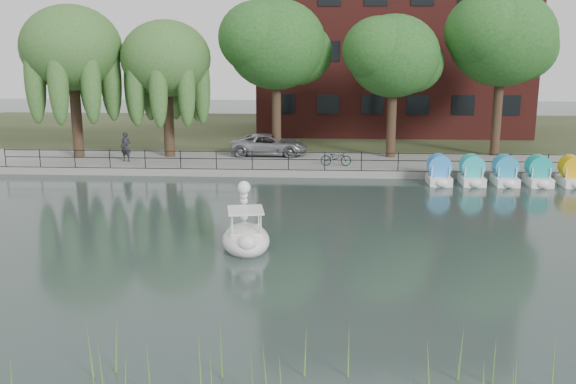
# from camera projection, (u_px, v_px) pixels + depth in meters

# --- Properties ---
(ground_plane) EXTENTS (120.00, 120.00, 0.00)m
(ground_plane) POSITION_uv_depth(u_px,v_px,m) (267.00, 254.00, 22.57)
(ground_plane) COLOR #3C514D
(promenade) EXTENTS (40.00, 6.00, 0.40)m
(promenade) POSITION_uv_depth(u_px,v_px,m) (291.00, 164.00, 38.07)
(promenade) COLOR gray
(promenade) RESTS_ON ground_plane
(kerb) EXTENTS (40.00, 0.25, 0.40)m
(kerb) POSITION_uv_depth(u_px,v_px,m) (288.00, 174.00, 35.20)
(kerb) COLOR gray
(kerb) RESTS_ON ground_plane
(land_strip) EXTENTS (60.00, 22.00, 0.36)m
(land_strip) POSITION_uv_depth(u_px,v_px,m) (300.00, 131.00, 51.68)
(land_strip) COLOR #47512D
(land_strip) RESTS_ON ground_plane
(railing) EXTENTS (32.00, 0.05, 1.00)m
(railing) POSITION_uv_depth(u_px,v_px,m) (288.00, 156.00, 35.18)
(railing) COLOR black
(railing) RESTS_ON promenade
(apartment_building) EXTENTS (20.00, 10.07, 18.00)m
(apartment_building) POSITION_uv_depth(u_px,v_px,m) (391.00, 13.00, 49.15)
(apartment_building) COLOR #4C1E16
(apartment_building) RESTS_ON land_strip
(willow_left) EXTENTS (5.88, 5.88, 9.01)m
(willow_left) POSITION_uv_depth(u_px,v_px,m) (71.00, 48.00, 37.73)
(willow_left) COLOR #473323
(willow_left) RESTS_ON promenade
(willow_mid) EXTENTS (5.32, 5.32, 8.15)m
(willow_mid) POSITION_uv_depth(u_px,v_px,m) (166.00, 59.00, 38.06)
(willow_mid) COLOR #473323
(willow_mid) RESTS_ON promenade
(broadleaf_center) EXTENTS (6.00, 6.00, 9.25)m
(broadleaf_center) POSITION_uv_depth(u_px,v_px,m) (276.00, 45.00, 38.49)
(broadleaf_center) COLOR #473323
(broadleaf_center) RESTS_ON promenade
(broadleaf_right) EXTENTS (5.40, 5.40, 8.32)m
(broadleaf_right) POSITION_uv_depth(u_px,v_px,m) (394.00, 57.00, 37.78)
(broadleaf_right) COLOR #473323
(broadleaf_right) RESTS_ON promenade
(broadleaf_far) EXTENTS (6.30, 6.30, 9.71)m
(broadleaf_far) POSITION_uv_depth(u_px,v_px,m) (503.00, 39.00, 38.16)
(broadleaf_far) COLOR #473323
(broadleaf_far) RESTS_ON promenade
(minivan) EXTENTS (2.52, 5.44, 1.51)m
(minivan) POSITION_uv_depth(u_px,v_px,m) (269.00, 143.00, 39.53)
(minivan) COLOR gray
(minivan) RESTS_ON promenade
(bicycle) EXTENTS (0.61, 1.72, 1.00)m
(bicycle) POSITION_uv_depth(u_px,v_px,m) (336.00, 157.00, 36.29)
(bicycle) COLOR gray
(bicycle) RESTS_ON promenade
(pedestrian) EXTENTS (0.80, 0.63, 1.98)m
(pedestrian) POSITION_uv_depth(u_px,v_px,m) (126.00, 145.00, 37.47)
(pedestrian) COLOR black
(pedestrian) RESTS_ON promenade
(swan_boat) EXTENTS (2.14, 2.95, 2.29)m
(swan_boat) POSITION_uv_depth(u_px,v_px,m) (246.00, 234.00, 23.13)
(swan_boat) COLOR white
(swan_boat) RESTS_ON ground_plane
(pedal_boat_row) EXTENTS (7.95, 1.70, 1.40)m
(pedal_boat_row) POSITION_uv_depth(u_px,v_px,m) (505.00, 173.00, 33.34)
(pedal_boat_row) COLOR white
(pedal_boat_row) RESTS_ON ground_plane
(reed_bank) EXTENTS (24.00, 2.40, 1.20)m
(reed_bank) POSITION_uv_depth(u_px,v_px,m) (324.00, 378.00, 13.09)
(reed_bank) COLOR #669938
(reed_bank) RESTS_ON ground_plane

